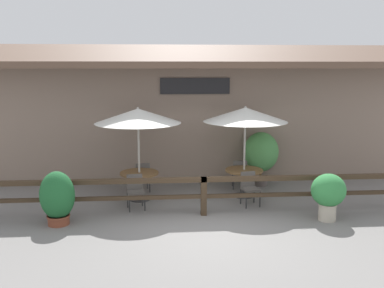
# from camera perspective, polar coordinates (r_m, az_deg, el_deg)

# --- Properties ---
(ground_plane) EXTENTS (60.00, 60.00, 0.00)m
(ground_plane) POSITION_cam_1_polar(r_m,az_deg,el_deg) (9.63, 2.21, -11.54)
(ground_plane) COLOR slate
(building_facade) EXTENTS (14.28, 1.49, 4.23)m
(building_facade) POSITION_cam_1_polar(r_m,az_deg,el_deg) (13.09, 0.23, 4.11)
(building_facade) COLOR gray
(building_facade) RESTS_ON ground
(patio_railing) EXTENTS (10.40, 0.14, 0.95)m
(patio_railing) POSITION_cam_1_polar(r_m,az_deg,el_deg) (10.39, 1.58, -5.82)
(patio_railing) COLOR #3D2D1E
(patio_railing) RESTS_ON ground
(patio_umbrella_near) EXTENTS (2.29, 2.29, 2.52)m
(patio_umbrella_near) POSITION_cam_1_polar(r_m,az_deg,el_deg) (11.37, -7.22, 3.74)
(patio_umbrella_near) COLOR #B7B2A8
(patio_umbrella_near) RESTS_ON ground
(dining_table_near) EXTENTS (1.04, 1.04, 0.77)m
(dining_table_near) POSITION_cam_1_polar(r_m,az_deg,el_deg) (11.68, -7.03, -4.47)
(dining_table_near) COLOR brown
(dining_table_near) RESTS_ON ground
(chair_near_streetside) EXTENTS (0.49, 0.49, 0.87)m
(chair_near_streetside) POSITION_cam_1_polar(r_m,az_deg,el_deg) (11.01, -7.55, -6.07)
(chair_near_streetside) COLOR #514C47
(chair_near_streetside) RESTS_ON ground
(chair_near_wallside) EXTENTS (0.49, 0.49, 0.87)m
(chair_near_wallside) POSITION_cam_1_polar(r_m,az_deg,el_deg) (12.42, -6.65, -4.15)
(chair_near_wallside) COLOR #514C47
(chair_near_wallside) RESTS_ON ground
(patio_umbrella_middle) EXTENTS (2.29, 2.29, 2.52)m
(patio_umbrella_middle) POSITION_cam_1_polar(r_m,az_deg,el_deg) (11.68, 7.12, 3.91)
(patio_umbrella_middle) COLOR #B7B2A8
(patio_umbrella_middle) RESTS_ON ground
(dining_table_middle) EXTENTS (1.04, 1.04, 0.77)m
(dining_table_middle) POSITION_cam_1_polar(r_m,az_deg,el_deg) (11.98, 6.94, -4.09)
(dining_table_middle) COLOR brown
(dining_table_middle) RESTS_ON ground
(chair_middle_streetside) EXTENTS (0.49, 0.49, 0.87)m
(chair_middle_streetside) POSITION_cam_1_polar(r_m,az_deg,el_deg) (11.28, 7.68, -5.67)
(chair_middle_streetside) COLOR #514C47
(chair_middle_streetside) RESTS_ON ground
(chair_middle_wallside) EXTENTS (0.46, 0.46, 0.87)m
(chair_middle_wallside) POSITION_cam_1_polar(r_m,az_deg,el_deg) (12.75, 6.37, -3.77)
(chair_middle_wallside) COLOR #514C47
(chair_middle_wallside) RESTS_ON ground
(potted_plant_broad_leaf) EXTENTS (0.79, 0.71, 1.25)m
(potted_plant_broad_leaf) POSITION_cam_1_polar(r_m,az_deg,el_deg) (10.27, -17.52, -6.81)
(potted_plant_broad_leaf) COLOR brown
(potted_plant_broad_leaf) RESTS_ON ground
(potted_plant_entrance_palm) EXTENTS (0.81, 0.73, 1.12)m
(potted_plant_entrance_palm) POSITION_cam_1_polar(r_m,az_deg,el_deg) (10.54, 17.72, -6.25)
(potted_plant_entrance_palm) COLOR #B7AD99
(potted_plant_entrance_palm) RESTS_ON ground
(potted_plant_small_flowering) EXTENTS (1.05, 0.95, 1.64)m
(potted_plant_small_flowering) POSITION_cam_1_polar(r_m,az_deg,el_deg) (13.05, 9.18, -1.23)
(potted_plant_small_flowering) COLOR #564C47
(potted_plant_small_flowering) RESTS_ON ground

